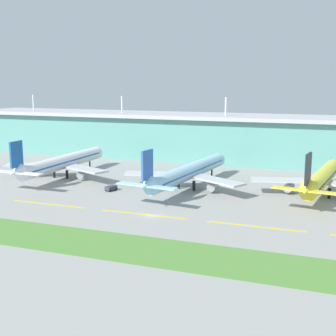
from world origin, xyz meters
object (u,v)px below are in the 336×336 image
Objects in this scene: airliner_far at (321,179)px; pushback_tug at (111,188)px; airliner_near at (62,162)px; airliner_middle at (188,172)px.

pushback_tug is at bearing -166.23° from airliner_far.
airliner_near reaches higher than pushback_tug.
airliner_far is 75.73m from pushback_tug.
pushback_tug is at bearing -153.38° from airliner_middle.
airliner_middle is 1.19× the size of airliner_far.
airliner_near is 56.04m from airliner_middle.
airliner_near is at bearing -177.94° from airliner_far.
airliner_middle is (56.03, -1.32, 0.00)m from airliner_near.
airliner_middle is 47.82m from airliner_far.
airliner_far is at bearing 13.77° from pushback_tug.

